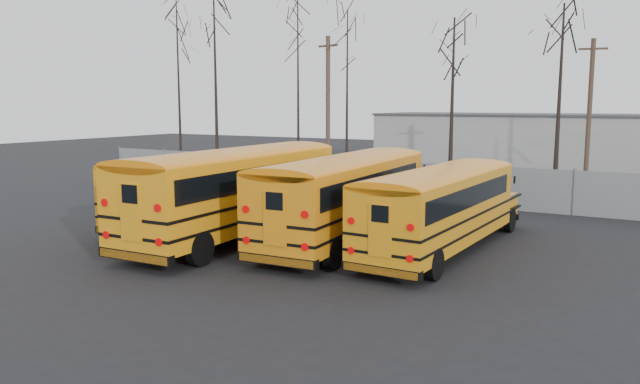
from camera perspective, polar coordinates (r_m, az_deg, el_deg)
The scene contains 15 objects.
ground at distance 21.29m, azimuth -4.61°, elevation -5.26°, with size 120.00×120.00×0.00m, color black.
fence at distance 31.61m, azimuth 7.64°, elevation 0.94°, with size 40.00×0.04×2.00m, color gray.
distant_building at distance 50.15m, azimuth 18.41°, elevation 4.38°, with size 22.00×8.00×4.00m, color #AFAFAA.
bus_a at distance 26.19m, azimuth -10.83°, elevation 0.94°, with size 2.90×10.51×2.91m.
bus_b at distance 22.79m, azimuth -7.43°, elevation 0.63°, with size 3.06×12.10×3.37m.
bus_c at distance 22.03m, azimuth 2.52°, elevation 0.10°, with size 3.13×11.37×3.15m.
bus_d at distance 20.89m, azimuth 11.09°, elevation -0.93°, with size 2.77×10.35×2.87m.
utility_pole_left at distance 39.73m, azimuth 0.73°, elevation 7.76°, with size 1.58×0.56×9.07m.
utility_pole_right at distance 37.48m, azimuth 23.39°, elevation 6.54°, with size 1.49×0.34×8.39m.
tree_0 at distance 43.60m, azimuth -12.79°, elevation 9.32°, with size 0.26×0.26×11.95m, color black.
tree_1 at distance 40.29m, azimuth -9.51°, elevation 9.54°, with size 0.26×0.26×11.98m, color black.
tree_2 at distance 39.77m, azimuth -2.02°, elevation 9.37°, with size 0.26×0.26×11.56m, color black.
tree_3 at distance 38.53m, azimuth 2.49°, elevation 8.61°, with size 0.26×0.26×10.50m, color black.
tree_4 at distance 33.27m, azimuth 11.97°, elevation 7.44°, with size 0.26×0.26×9.24m, color black.
tree_5 at distance 34.07m, azimuth 21.02°, elevation 7.59°, with size 0.26×0.26×9.83m, color black.
Camera 1 is at (11.65, -17.13, 4.92)m, focal length 35.00 mm.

